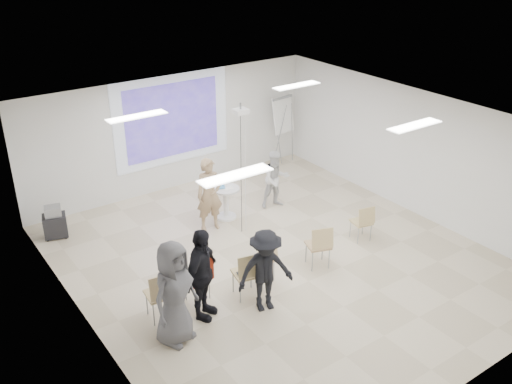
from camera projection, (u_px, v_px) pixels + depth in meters
floor at (278, 261)px, 11.97m from camera, size 8.00×9.00×0.10m
ceiling at (281, 120)px, 10.64m from camera, size 8.00×9.00×0.10m
wall_back at (172, 132)px, 14.66m from camera, size 8.00×0.10×3.00m
wall_left at (80, 257)px, 9.20m from camera, size 0.10×9.00×3.00m
wall_right at (416, 152)px, 13.42m from camera, size 0.10×9.00×3.00m
projection_halo at (172, 120)px, 14.47m from camera, size 3.20×0.01×2.30m
projection_image at (173, 120)px, 14.45m from camera, size 2.60×0.01×1.90m
pedestal_table at (226, 201)px, 13.44m from camera, size 0.85×0.85×0.80m
player_left at (209, 190)px, 12.75m from camera, size 0.78×0.60×1.94m
player_right at (276, 176)px, 13.84m from camera, size 0.89×0.77×1.61m
controller_left at (210, 172)px, 12.90m from camera, size 0.05×0.11×0.04m
controller_right at (264, 164)px, 13.81m from camera, size 0.07×0.14×0.04m
chair_far_left at (161, 292)px, 9.90m from camera, size 0.51×0.54×0.98m
chair_left_mid at (200, 279)px, 10.44m from camera, size 0.49×0.51×0.81m
chair_left_inner at (247, 271)px, 10.49m from camera, size 0.55×0.58×0.98m
chair_center at (264, 258)px, 10.94m from camera, size 0.54×0.57×0.95m
chair_right_inner at (320, 243)px, 11.42m from camera, size 0.58×0.60×0.96m
chair_right_far at (363, 220)px, 12.44m from camera, size 0.48×0.51×0.86m
red_jacket at (203, 272)px, 10.21m from camera, size 0.50×0.26×0.47m
laptop at (245, 271)px, 10.60m from camera, size 0.40×0.33×0.03m
audience_left at (201, 269)px, 9.80m from camera, size 1.36×1.23×2.01m
audience_mid at (265, 266)px, 10.06m from camera, size 1.30×0.91×1.82m
audience_outer at (174, 287)px, 9.23m from camera, size 1.20×1.00×2.09m
flipchart_easel at (283, 115)px, 15.99m from camera, size 0.87×0.66×2.02m
av_cart at (55, 223)px, 12.67m from camera, size 0.59×0.52×0.75m
ceiling_projector at (241, 117)px, 11.95m from camera, size 0.30×0.25×3.00m
fluor_panel_nw at (137, 116)px, 11.11m from camera, size 1.20×0.30×0.02m
fluor_panel_ne at (297, 86)px, 13.19m from camera, size 1.20×0.30×0.02m
fluor_panel_sw at (236, 175)px, 8.53m from camera, size 1.20×0.30×0.02m
fluor_panel_se at (415, 125)px, 10.61m from camera, size 1.20×0.30×0.02m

